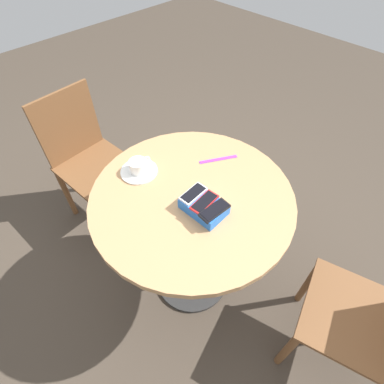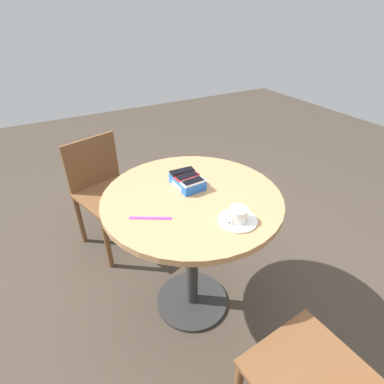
{
  "view_description": "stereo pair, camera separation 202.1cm",
  "coord_description": "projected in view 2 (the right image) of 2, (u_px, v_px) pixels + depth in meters",
  "views": [
    {
      "loc": [
        -0.59,
        0.58,
        1.74
      ],
      "look_at": [
        0.0,
        0.0,
        0.8
      ],
      "focal_mm": 28.0,
      "sensor_mm": 36.0,
      "label": 1
    },
    {
      "loc": [
        1.05,
        -0.59,
        1.57
      ],
      "look_at": [
        0.0,
        0.0,
        0.8
      ],
      "focal_mm": 28.0,
      "sensor_mm": 36.0,
      "label": 2
    }
  ],
  "objects": [
    {
      "name": "ground_plane",
      "position": [
        192.0,
        301.0,
        1.86
      ],
      "size": [
        8.0,
        8.0,
        0.0
      ],
      "primitive_type": "plane",
      "color": "#42382D"
    },
    {
      "name": "round_table",
      "position": [
        192.0,
        221.0,
        1.52
      ],
      "size": [
        0.87,
        0.87,
        0.78
      ],
      "color": "#2D2D2D",
      "rests_on": "ground_plane"
    },
    {
      "name": "phone_box",
      "position": [
        187.0,
        182.0,
        1.5
      ],
      "size": [
        0.18,
        0.13,
        0.05
      ],
      "color": "blue",
      "rests_on": "round_table"
    },
    {
      "name": "phone_black",
      "position": [
        182.0,
        171.0,
        1.53
      ],
      "size": [
        0.06,
        0.13,
        0.01
      ],
      "color": "black",
      "rests_on": "phone_box"
    },
    {
      "name": "phone_red",
      "position": [
        187.0,
        176.0,
        1.49
      ],
      "size": [
        0.06,
        0.13,
        0.01
      ],
      "color": "red",
      "rests_on": "phone_box"
    },
    {
      "name": "phone_white",
      "position": [
        193.0,
        182.0,
        1.44
      ],
      "size": [
        0.06,
        0.12,
        0.01
      ],
      "color": "silver",
      "rests_on": "phone_box"
    },
    {
      "name": "saucer",
      "position": [
        237.0,
        220.0,
        1.27
      ],
      "size": [
        0.17,
        0.17,
        0.01
      ],
      "primitive_type": "cylinder",
      "color": "white",
      "rests_on": "round_table"
    },
    {
      "name": "coffee_cup",
      "position": [
        238.0,
        214.0,
        1.25
      ],
      "size": [
        0.08,
        0.11,
        0.06
      ],
      "color": "white",
      "rests_on": "saucer"
    },
    {
      "name": "lanyard_strap",
      "position": [
        150.0,
        218.0,
        1.29
      ],
      "size": [
        0.11,
        0.17,
        0.0
      ],
      "primitive_type": "cube",
      "rotation": [
        0.0,
        0.0,
        1.04
      ],
      "color": "purple",
      "rests_on": "round_table"
    },
    {
      "name": "chair_near_window",
      "position": [
        107.0,
        191.0,
        2.14
      ],
      "size": [
        0.52,
        0.52,
        0.79
      ],
      "color": "brown",
      "rests_on": "ground_plane"
    }
  ]
}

